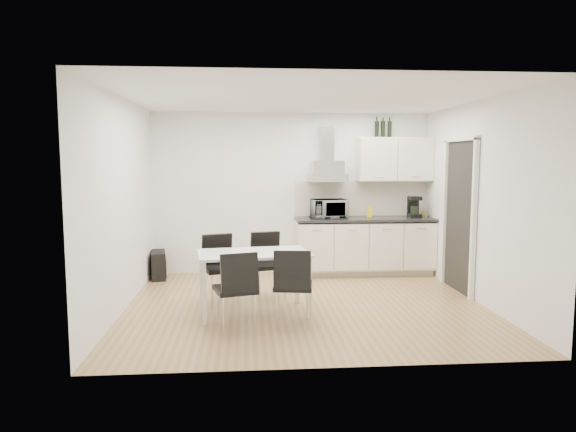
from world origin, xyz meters
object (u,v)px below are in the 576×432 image
Objects in this scene: dining_table at (254,260)px; guitar_amp at (158,265)px; chair_far_right at (269,266)px; chair_far_left at (221,270)px; floor_speaker at (238,263)px; kitchenette at (366,223)px; chair_near_left at (235,290)px; chair_near_right at (293,287)px.

guitar_amp is at bearing 119.81° from dining_table.
chair_far_left is at bearing 1.90° from chair_far_right.
dining_table is 0.68m from chair_far_left.
floor_speaker is (-0.44, 1.56, -0.27)m from chair_far_right.
kitchenette is 4.65× the size of guitar_amp.
floor_speaker is at bearing 75.25° from chair_near_left.
chair_far_right is at bearing -139.51° from kitchenette.
guitar_amp is (-1.05, 1.47, -0.23)m from chair_far_left.
chair_near_right reaches higher than dining_table.
dining_table is 1.58× the size of chair_far_right.
chair_near_left is (-0.42, -1.23, 0.00)m from chair_far_right.
chair_far_right and chair_near_left have the same top height.
chair_near_right is 3.10m from guitar_amp.
floor_speaker is (1.23, 0.25, -0.05)m from guitar_amp.
chair_far_right is (-1.64, -1.40, -0.39)m from kitchenette.
kitchenette is 2.77m from chair_far_left.
dining_table is (-1.84, -2.05, -0.17)m from kitchenette.
dining_table is at bearing -132.03° from kitchenette.
dining_table is at bearing 139.94° from chair_near_right.
dining_table is 2.49m from guitar_amp.
chair_near_left is at bearing -91.89° from floor_speaker.
chair_far_left is at bearing 123.19° from dining_table.
chair_far_left is at bearing 85.51° from chair_near_left.
dining_table is 2.56× the size of guitar_amp.
kitchenette is 2.19m from floor_speaker.
chair_far_left is at bearing -98.35° from floor_speaker.
kitchenette reaches higher than chair_near_right.
chair_near_left is (0.20, -1.07, 0.00)m from chair_far_left.
kitchenette is at bearing 68.61° from chair_near_right.
guitar_amp is at bearing -170.92° from floor_speaker.
chair_near_left is 1.62× the size of guitar_amp.
chair_near_right is at bearing -5.77° from chair_near_left.
kitchenette reaches higher than chair_far_right.
kitchenette reaches higher than guitar_amp.
chair_far_right is 1.00× the size of chair_near_left.
dining_table is at bearing -86.36° from floor_speaker.
chair_far_right reaches higher than dining_table.
chair_near_right is 1.62× the size of guitar_amp.
chair_far_right and chair_near_right have the same top height.
chair_near_left is at bearing -116.62° from dining_table.
chair_far_right is at bearing 65.36° from dining_table.
kitchenette reaches higher than dining_table.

